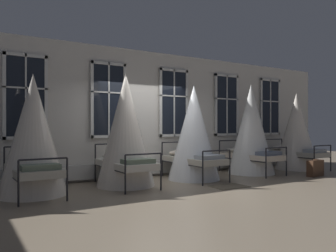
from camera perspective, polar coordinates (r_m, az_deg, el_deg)
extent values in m
plane|color=gray|center=(8.23, -0.23, -9.59)|extent=(26.22, 26.22, 0.00)
cube|color=silver|center=(9.28, -4.50, 2.07)|extent=(14.11, 0.10, 3.41)
cube|color=black|center=(8.28, -22.74, 4.57)|extent=(0.95, 0.02, 1.92)
cube|color=silver|center=(8.26, -22.74, -1.84)|extent=(0.95, 0.06, 0.07)
cube|color=silver|center=(8.40, -22.74, 10.88)|extent=(0.95, 0.06, 0.07)
cube|color=silver|center=(8.22, -25.76, 4.60)|extent=(0.07, 0.06, 1.92)
cube|color=silver|center=(8.36, -19.76, 4.53)|extent=(0.07, 0.06, 1.92)
cube|color=silver|center=(8.28, -22.74, 4.57)|extent=(0.04, 0.06, 1.92)
cube|color=silver|center=(8.30, -22.74, 5.90)|extent=(0.95, 0.06, 0.04)
cube|color=black|center=(8.79, -9.92, 4.30)|extent=(0.95, 0.02, 1.92)
cube|color=silver|center=(8.77, -9.92, -1.74)|extent=(0.95, 0.06, 0.07)
cube|color=silver|center=(8.91, -9.92, 10.25)|extent=(0.95, 0.06, 0.07)
cube|color=silver|center=(8.64, -12.62, 4.38)|extent=(0.07, 0.06, 1.92)
cube|color=silver|center=(8.96, -7.31, 4.22)|extent=(0.07, 0.06, 1.92)
cube|color=silver|center=(8.79, -9.92, 4.30)|extent=(0.04, 0.06, 1.92)
cube|color=silver|center=(8.81, -9.92, 5.55)|extent=(0.95, 0.06, 0.04)
cube|color=black|center=(9.69, 1.00, 3.90)|extent=(0.95, 0.02, 1.92)
cube|color=silver|center=(9.67, 1.00, -1.58)|extent=(0.95, 0.06, 0.07)
cube|color=silver|center=(9.80, 1.00, 9.31)|extent=(0.95, 0.06, 0.07)
cube|color=silver|center=(9.46, -1.24, 4.00)|extent=(0.07, 0.06, 1.92)
cube|color=silver|center=(9.93, 3.13, 3.81)|extent=(0.07, 0.06, 1.92)
cube|color=silver|center=(9.69, 1.00, 3.90)|extent=(0.04, 0.06, 1.92)
cube|color=silver|center=(9.71, 1.00, 5.03)|extent=(0.95, 0.06, 0.04)
cube|color=black|center=(10.87, 9.80, 3.48)|extent=(0.95, 0.02, 1.92)
cube|color=silver|center=(10.86, 9.80, -1.41)|extent=(0.95, 0.06, 0.07)
cube|color=silver|center=(10.97, 9.80, 8.31)|extent=(0.95, 0.06, 0.07)
cube|color=silver|center=(10.59, 8.02, 3.57)|extent=(0.07, 0.06, 1.92)
cube|color=silver|center=(11.17, 11.49, 3.38)|extent=(0.07, 0.06, 1.92)
cube|color=silver|center=(10.87, 9.80, 3.48)|extent=(0.04, 0.06, 1.92)
cube|color=silver|center=(10.89, 9.80, 4.48)|extent=(0.95, 0.06, 0.04)
cube|color=black|center=(12.26, 16.74, 3.08)|extent=(0.95, 0.02, 1.92)
cube|color=silver|center=(12.25, 16.74, -1.25)|extent=(0.95, 0.06, 0.07)
cube|color=silver|center=(12.34, 16.74, 7.37)|extent=(0.95, 0.06, 0.07)
cube|color=silver|center=(11.94, 15.34, 3.16)|extent=(0.07, 0.06, 1.92)
cube|color=silver|center=(12.59, 18.07, 3.00)|extent=(0.07, 0.06, 1.92)
cube|color=silver|center=(12.26, 16.74, 3.08)|extent=(0.04, 0.06, 1.92)
cube|color=silver|center=(12.27, 16.74, 3.98)|extent=(0.95, 0.06, 0.04)
cube|color=silver|center=(9.23, -4.14, -6.98)|extent=(10.44, 0.10, 0.36)
cylinder|color=black|center=(8.13, -25.75, -6.43)|extent=(0.04, 0.04, 0.92)
cylinder|color=black|center=(8.27, -20.05, -6.33)|extent=(0.04, 0.04, 0.92)
cylinder|color=black|center=(6.37, -23.77, -8.81)|extent=(0.04, 0.04, 0.79)
cylinder|color=black|center=(6.55, -16.55, -8.58)|extent=(0.04, 0.04, 0.79)
cylinder|color=black|center=(7.25, -24.89, -7.53)|extent=(0.07, 1.81, 0.03)
cylinder|color=black|center=(7.40, -18.50, -7.37)|extent=(0.07, 1.81, 0.03)
cylinder|color=black|center=(8.15, -22.87, -3.18)|extent=(0.82, 0.05, 0.03)
cylinder|color=black|center=(6.40, -20.11, -5.22)|extent=(0.82, 0.05, 0.03)
cube|color=#B7B2A3|center=(7.31, -21.66, -6.88)|extent=(0.88, 1.84, 0.15)
ellipsoid|color=silver|center=(7.94, -22.58, -5.29)|extent=(0.64, 0.41, 0.14)
cube|color=slate|center=(6.67, -20.60, -6.47)|extent=(0.69, 0.37, 0.10)
cone|color=silver|center=(7.26, -21.66, -1.31)|extent=(1.34, 1.34, 2.41)
cylinder|color=black|center=(8.60, -12.08, -6.08)|extent=(0.04, 0.04, 0.92)
cylinder|color=black|center=(8.90, -7.03, -5.88)|extent=(0.04, 0.04, 0.92)
cylinder|color=black|center=(6.94, -7.17, -8.09)|extent=(0.04, 0.04, 0.79)
cylinder|color=black|center=(7.31, -1.20, -7.68)|extent=(0.04, 0.04, 0.79)
cylinder|color=black|center=(7.76, -9.89, -7.03)|extent=(0.04, 1.81, 0.03)
cylinder|color=black|center=(8.09, -4.41, -6.74)|extent=(0.04, 1.81, 0.03)
cylinder|color=black|center=(8.71, -9.51, -2.98)|extent=(0.82, 0.04, 0.03)
cylinder|color=black|center=(7.07, -4.10, -4.72)|extent=(0.82, 0.04, 0.03)
cube|color=silver|center=(7.91, -7.09, -6.36)|extent=(0.86, 1.83, 0.15)
ellipsoid|color=#B7B2A3|center=(8.50, -8.92, -4.94)|extent=(0.64, 0.40, 0.14)
cube|color=slate|center=(7.32, -5.03, -5.90)|extent=(0.68, 0.36, 0.10)
cone|color=silver|center=(7.86, -7.09, -0.54)|extent=(1.34, 1.34, 2.59)
cylinder|color=black|center=(9.36, -0.99, -5.59)|extent=(0.04, 0.04, 0.92)
cylinder|color=black|center=(9.81, 3.16, -5.33)|extent=(0.04, 0.04, 0.92)
cylinder|color=black|center=(7.88, 5.84, -7.11)|extent=(0.04, 0.04, 0.79)
cylinder|color=black|center=(8.41, 10.31, -6.67)|extent=(0.04, 0.04, 0.79)
cylinder|color=black|center=(8.61, 2.13, -6.34)|extent=(0.05, 1.81, 0.03)
cylinder|color=black|center=(9.09, 6.45, -6.00)|extent=(0.05, 1.81, 0.03)
cylinder|color=black|center=(9.55, 1.13, -2.72)|extent=(0.82, 0.04, 0.03)
cylinder|color=black|center=(8.10, 8.14, -4.12)|extent=(0.82, 0.04, 0.03)
cube|color=#B7B2A3|center=(8.84, 4.35, -5.69)|extent=(0.86, 1.83, 0.15)
ellipsoid|color=beige|center=(9.36, 1.94, -4.49)|extent=(0.64, 0.41, 0.14)
cube|color=#8C939E|center=(8.32, 6.99, -5.19)|extent=(0.68, 0.37, 0.10)
cone|color=white|center=(8.79, 4.35, -1.05)|extent=(1.34, 1.34, 2.42)
cylinder|color=black|center=(10.53, 8.62, -4.97)|extent=(0.04, 0.04, 0.92)
cylinder|color=black|center=(11.10, 11.81, -4.72)|extent=(0.04, 0.04, 0.92)
cylinder|color=black|center=(9.27, 16.09, -6.05)|extent=(0.04, 0.04, 0.79)
cylinder|color=black|center=(9.91, 19.23, -5.66)|extent=(0.04, 0.04, 0.79)
cylinder|color=black|center=(9.88, 12.11, -5.52)|extent=(0.08, 1.81, 0.03)
cylinder|color=black|center=(10.48, 15.31, -5.20)|extent=(0.08, 1.81, 0.03)
cylinder|color=black|center=(10.78, 10.26, -2.41)|extent=(0.82, 0.05, 0.03)
cylinder|color=black|center=(9.56, 17.71, -3.49)|extent=(0.82, 0.05, 0.03)
cube|color=beige|center=(10.17, 13.76, -4.94)|extent=(0.89, 1.85, 0.15)
ellipsoid|color=#B7B2A3|center=(10.62, 11.15, -3.95)|extent=(0.64, 0.42, 0.14)
cube|color=slate|center=(9.73, 16.52, -4.43)|extent=(0.69, 0.38, 0.10)
cone|color=white|center=(10.13, 13.76, -0.43)|extent=(1.34, 1.34, 2.59)
cylinder|color=black|center=(11.87, 16.02, -4.41)|extent=(0.04, 0.04, 0.92)
cylinder|color=black|center=(12.50, 18.52, -4.19)|extent=(0.04, 0.04, 0.92)
cylinder|color=black|center=(10.77, 23.29, -5.20)|extent=(0.04, 0.04, 0.79)
cylinder|color=black|center=(11.46, 25.60, -4.89)|extent=(0.04, 0.04, 0.79)
cylinder|color=black|center=(11.30, 19.48, -4.83)|extent=(0.07, 1.81, 0.03)
cylinder|color=black|center=(11.96, 21.91, -4.56)|extent=(0.07, 1.81, 0.03)
cylinder|color=black|center=(12.16, 17.31, -2.14)|extent=(0.82, 0.05, 0.03)
cylinder|color=black|center=(11.09, 24.49, -3.01)|extent=(0.82, 0.05, 0.03)
cube|color=#B7B2A3|center=(11.62, 20.73, -4.33)|extent=(0.88, 1.84, 0.15)
ellipsoid|color=silver|center=(12.02, 18.18, -3.50)|extent=(0.64, 0.41, 0.14)
cube|color=#8C939E|center=(11.24, 23.37, -3.84)|extent=(0.69, 0.37, 0.10)
cone|color=silver|center=(11.59, 20.73, -0.78)|extent=(1.34, 1.34, 2.43)
cube|color=brown|center=(7.93, 10.20, -9.92)|extent=(0.82, 0.59, 0.01)
cube|color=#472D1E|center=(10.17, 23.44, -6.50)|extent=(0.58, 0.26, 0.44)
cube|color=tan|center=(10.22, 22.92, -6.47)|extent=(0.50, 0.06, 0.03)
torus|color=#472D1E|center=(10.15, 23.44, -5.18)|extent=(0.16, 0.16, 0.02)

